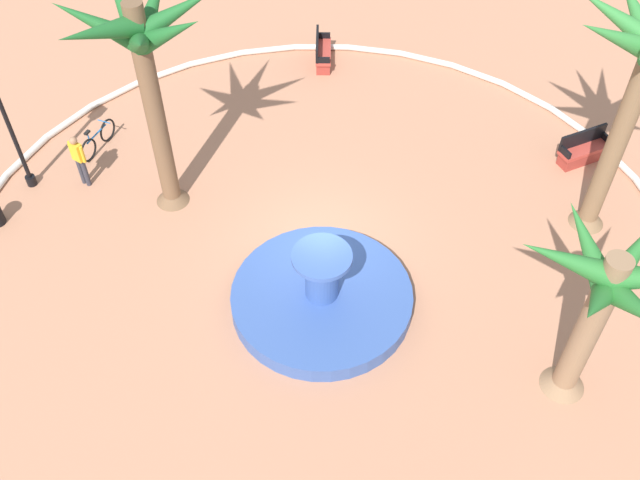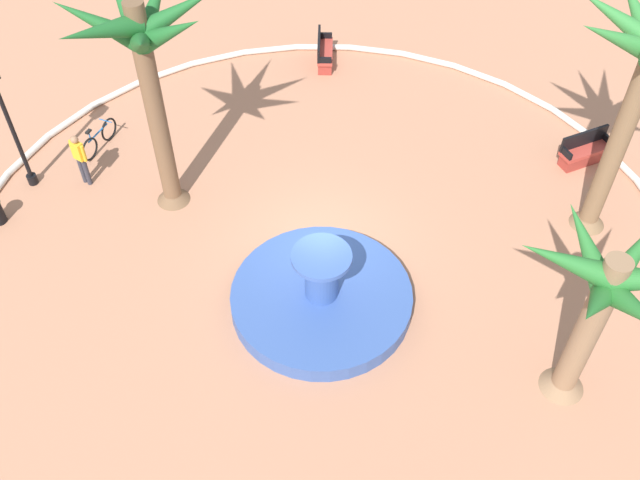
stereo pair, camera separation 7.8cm
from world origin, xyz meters
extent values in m
plane|color=tan|center=(0.00, 0.00, 0.00)|extent=(80.00, 80.00, 0.00)
torus|color=silver|center=(0.00, 0.00, 0.10)|extent=(19.23, 19.23, 0.20)
cylinder|color=#38569E|center=(1.32, 1.18, 0.23)|extent=(4.46, 4.46, 0.45)
cylinder|color=teal|center=(1.32, 1.18, 0.19)|extent=(3.92, 3.92, 0.34)
cylinder|color=#38569E|center=(1.32, 1.18, 1.09)|extent=(0.80, 0.80, 1.28)
cylinder|color=#3D5FAD|center=(1.32, 1.18, 1.79)|extent=(1.43, 1.43, 0.12)
cylinder|color=brown|center=(1.18, -4.39, 3.05)|extent=(0.49, 0.49, 6.09)
cone|color=brown|center=(1.18, -4.39, 0.25)|extent=(0.93, 0.93, 0.50)
cone|color=#1E6028|center=(2.16, -4.39, 5.81)|extent=(2.11, 0.56, 1.10)
cone|color=#1E6028|center=(1.68, -3.66, 5.59)|extent=(1.62, 2.01, 1.49)
cone|color=#1E6028|center=(0.98, -3.54, 5.56)|extent=(1.02, 2.11, 1.54)
cone|color=#1E6028|center=(0.39, -3.89, 5.70)|extent=(2.07, 1.59, 1.31)
cone|color=#1E6028|center=(0.38, -4.73, 5.56)|extent=(2.09, 1.31, 1.53)
cone|color=#1E6028|center=(0.88, -5.21, 5.57)|extent=(1.22, 2.10, 1.53)
cone|color=#1E6028|center=(1.75, -5.07, 5.58)|extent=(1.74, 1.93, 1.50)
cylinder|color=brown|center=(-5.48, 4.95, 3.12)|extent=(0.50, 0.50, 6.25)
cone|color=brown|center=(-5.48, 4.95, 0.25)|extent=(0.94, 0.94, 0.50)
cone|color=#337F38|center=(-6.03, 4.19, 5.83)|extent=(1.69, 2.03, 1.35)
cone|color=#337F38|center=(-5.40, 3.97, 5.92)|extent=(0.73, 2.17, 1.19)
cone|color=#337F38|center=(-4.76, 4.33, 5.83)|extent=(1.96, 1.80, 1.35)
cylinder|color=#8E6B4C|center=(-0.39, 6.82, 2.17)|extent=(0.53, 0.53, 4.35)
cone|color=#8E6B4C|center=(-0.39, 6.82, 0.25)|extent=(1.00, 1.00, 0.50)
cone|color=#28702D|center=(0.41, 6.88, 3.92)|extent=(1.91, 0.69, 1.36)
cone|color=#28702D|center=(0.09, 7.48, 3.95)|extent=(1.57, 1.85, 1.30)
cone|color=#28702D|center=(-1.19, 6.89, 3.91)|extent=(1.91, 0.72, 1.36)
cone|color=#28702D|center=(-0.79, 6.13, 3.91)|extent=(1.41, 1.90, 1.37)
cone|color=#28702D|center=(0.01, 6.04, 4.11)|extent=(1.37, 1.95, 1.01)
cube|color=#B73D33|center=(-6.73, -5.43, 0.45)|extent=(1.56, 1.39, 0.12)
cube|color=black|center=(-6.60, -5.60, 0.75)|extent=(1.30, 1.07, 0.50)
cube|color=#9C342B|center=(-6.73, -5.43, 0.20)|extent=(1.43, 1.28, 0.39)
cube|color=black|center=(-7.32, -5.90, 0.59)|extent=(0.34, 0.40, 0.24)
cube|color=black|center=(-6.15, -4.96, 0.59)|extent=(0.34, 0.40, 0.24)
cube|color=#B73D33|center=(-7.72, 3.70, 0.45)|extent=(1.66, 1.14, 0.12)
cube|color=black|center=(-7.81, 3.51, 0.75)|extent=(1.48, 0.76, 0.50)
cube|color=#9C342B|center=(-7.72, 3.70, 0.20)|extent=(1.53, 1.05, 0.39)
cube|color=black|center=(-8.40, 4.03, 0.59)|extent=(0.27, 0.44, 0.24)
cube|color=black|center=(-7.04, 3.38, 0.59)|extent=(0.27, 0.44, 0.24)
cylinder|color=black|center=(3.33, -7.99, 1.79)|extent=(0.12, 0.12, 3.59)
cylinder|color=black|center=(3.33, -7.99, 0.15)|extent=(0.28, 0.28, 0.30)
torus|color=black|center=(0.62, -7.86, 0.36)|extent=(0.70, 0.27, 0.72)
torus|color=black|center=(1.57, -7.55, 0.36)|extent=(0.70, 0.27, 0.72)
cylinder|color=#1E66B2|center=(1.09, -7.71, 0.59)|extent=(0.92, 0.33, 0.05)
cylinder|color=#1E66B2|center=(1.43, -7.60, 0.74)|extent=(0.04, 0.04, 0.30)
cube|color=black|center=(1.43, -7.60, 0.91)|extent=(0.22, 0.16, 0.06)
cylinder|color=#1E66B2|center=(0.66, -7.84, 0.73)|extent=(0.16, 0.43, 0.03)
cylinder|color=#33333D|center=(2.32, -6.90, 0.46)|extent=(0.14, 0.14, 0.91)
cylinder|color=#33333D|center=(2.29, -6.72, 0.46)|extent=(0.14, 0.14, 0.91)
cube|color=yellow|center=(2.31, -6.81, 1.19)|extent=(0.24, 0.36, 0.56)
sphere|color=#9E7051|center=(2.31, -6.81, 1.59)|extent=(0.22, 0.22, 0.22)
cylinder|color=yellow|center=(2.33, -7.03, 1.19)|extent=(0.09, 0.09, 0.53)
cylinder|color=yellow|center=(2.28, -6.59, 1.19)|extent=(0.09, 0.09, 0.53)
camera|label=1|loc=(9.66, 8.07, 14.27)|focal=40.42mm
camera|label=2|loc=(9.61, 8.13, 14.27)|focal=40.42mm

